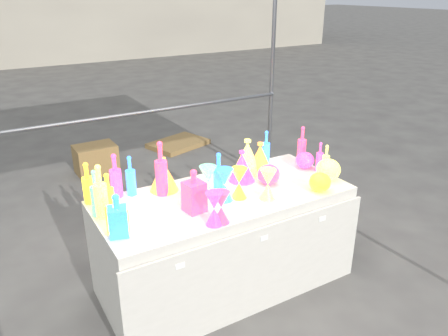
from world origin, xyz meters
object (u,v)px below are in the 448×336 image
cardboard_box_closed (96,159)px  hourglass_0 (221,207)px  display_table (225,240)px  lampshade_0 (163,174)px  bottle_0 (88,183)px  globe_0 (320,183)px  decanter_0 (117,215)px

cardboard_box_closed → hourglass_0: 3.05m
display_table → lampshade_0: size_ratio=7.44×
bottle_0 → hourglass_0: 0.93m
display_table → lampshade_0: (-0.34, 0.29, 0.50)m
globe_0 → lampshade_0: lampshade_0 is taller
decanter_0 → globe_0: decanter_0 is taller
display_table → bottle_0: (-0.85, 0.36, 0.52)m
cardboard_box_closed → globe_0: globe_0 is taller
bottle_0 → cardboard_box_closed: bearing=75.3°
cardboard_box_closed → decanter_0: 2.92m
display_table → cardboard_box_closed: size_ratio=3.86×
bottle_0 → lampshade_0: bottle_0 is taller
cardboard_box_closed → lampshade_0: 2.46m
cardboard_box_closed → display_table: bearing=-85.9°
cardboard_box_closed → hourglass_0: bearing=-90.7°
bottle_0 → lampshade_0: 0.52m
decanter_0 → lampshade_0: size_ratio=1.05×
display_table → lampshade_0: lampshade_0 is taller
globe_0 → bottle_0: bearing=155.9°
cardboard_box_closed → lampshade_0: size_ratio=1.93×
display_table → globe_0: 0.81m
bottle_0 → globe_0: 1.61m
display_table → globe_0: globe_0 is taller
bottle_0 → hourglass_0: bottle_0 is taller
decanter_0 → hourglass_0: (0.59, -0.19, -0.02)m
hourglass_0 → bottle_0: bearing=132.7°
bottle_0 → lampshade_0: size_ratio=1.19×
hourglass_0 → globe_0: hourglass_0 is taller
decanter_0 → cardboard_box_closed: bearing=75.5°
display_table → hourglass_0: size_ratio=8.79×
decanter_0 → hourglass_0: decanter_0 is taller
lampshade_0 → bottle_0: bearing=160.3°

